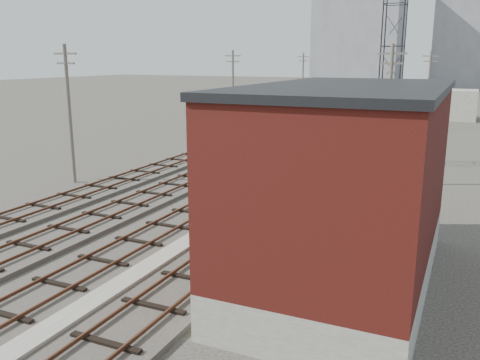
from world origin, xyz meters
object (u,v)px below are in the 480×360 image
Objects in this scene: switch_stand at (263,155)px; site_trailer at (304,116)px; signal_mast at (233,225)px; car_silver at (217,130)px; car_red at (217,127)px; car_grey at (239,121)px.

site_trailer is at bearing 115.87° from switch_stand.
signal_mast is 0.95× the size of car_silver.
car_silver is at bearing 147.48° from switch_stand.
switch_stand is 17.11m from car_red.
car_grey is at bearing 114.27° from signal_mast.
car_grey is (-11.18, 19.86, -0.01)m from switch_stand.
signal_mast is 44.75m from site_trailer.
car_red reaches higher than car_silver.
switch_stand is 0.21× the size of site_trailer.
car_red is (-17.96, 34.00, -1.40)m from signal_mast.
signal_mast is 22.00m from switch_stand.
car_red reaches higher than car_grey.
site_trailer reaches higher than switch_stand.
car_grey reaches higher than car_silver.
car_red is 1.04× the size of car_silver.
car_grey is (-18.31, 40.63, -1.42)m from signal_mast.
car_red is 0.87× the size of car_grey.
switch_stand is 15.26m from car_silver.
car_red is (-7.08, -9.40, -0.63)m from site_trailer.
car_grey is (-0.35, 6.62, -0.02)m from car_red.
site_trailer is 7.96m from car_grey.
car_grey is (-7.43, -2.78, -0.65)m from site_trailer.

